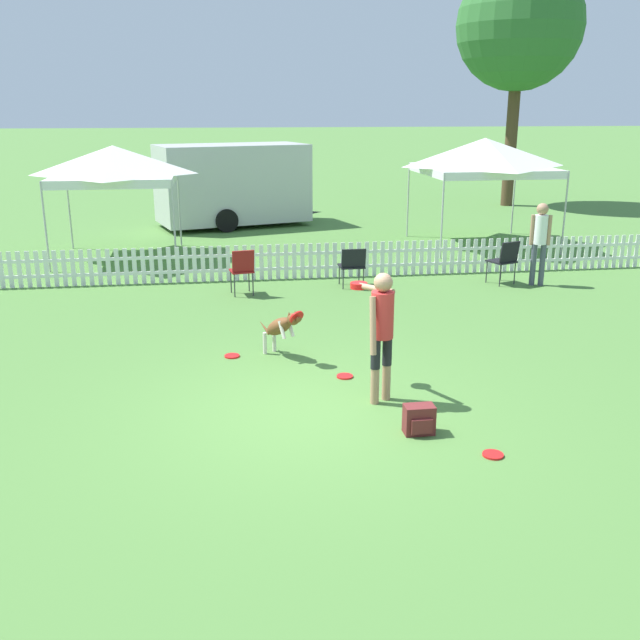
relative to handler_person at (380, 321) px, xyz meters
The scene contains 16 objects.
ground_plane 1.35m from the handler_person, 167.71° to the right, with size 240.00×240.00×0.00m, color #4C7A38.
handler_person is the anchor object (origin of this frame).
leaping_dog 2.12m from the handler_person, 121.35° to the left, with size 0.64×0.94×0.81m.
frisbee_near_handler 2.13m from the handler_person, 62.11° to the right, with size 0.23×0.23×0.02m.
frisbee_near_dog 2.81m from the handler_person, 133.28° to the left, with size 0.23×0.23×0.02m.
frisbee_midfield 1.36m from the handler_person, 108.45° to the left, with size 0.23×0.23×0.02m.
backpack_on_grass 1.35m from the handler_person, 76.61° to the right, with size 0.34×0.25×0.34m.
picket_fence 6.83m from the handler_person, 97.16° to the left, with size 21.64×0.04×0.75m.
folding_chair_blue_left 6.86m from the handler_person, 54.87° to the left, with size 0.62×0.64×0.92m.
folding_chair_center 5.88m from the handler_person, 82.48° to the left, with size 0.50×0.52×0.83m.
folding_chair_green_right 5.70m from the handler_person, 105.07° to the left, with size 0.50×0.52×0.92m.
canopy_tent_main 11.14m from the handler_person, 63.15° to the left, with size 3.17×3.17×2.79m.
canopy_tent_secondary 10.53m from the handler_person, 114.12° to the left, with size 2.83×2.83×2.68m.
spectator_standing 7.11m from the handler_person, 49.83° to the left, with size 0.40×0.27×1.70m.
equipment_trailer 14.13m from the handler_person, 95.68° to the left, with size 5.34×3.25×2.46m.
tree_left_grove 20.14m from the handler_person, 62.97° to the left, with size 4.42×4.42×8.46m.
Camera 1 is at (-1.10, -7.97, 3.57)m, focal length 40.00 mm.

